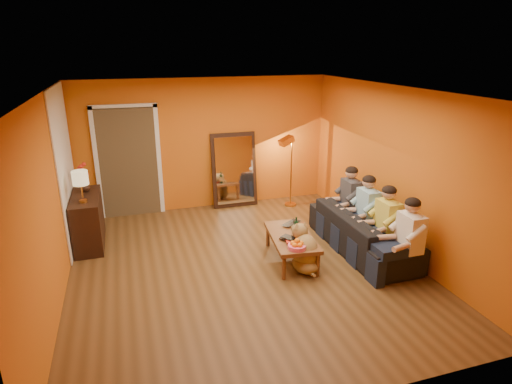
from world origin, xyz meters
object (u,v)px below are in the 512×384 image
object	(u,v)px
laptop	(294,224)
wine_bottle	(296,227)
person_mid_right	(367,211)
person_far_right	(351,200)
person_mid_left	(387,224)
coffee_table	(291,248)
vase	(85,187)
dog	(305,248)
person_far_left	(409,239)
tumbler	(296,229)
mirror_frame	(234,170)
floor_lamp	(291,172)
table_lamp	(81,187)
sofa	(362,231)
sideboard	(88,220)

from	to	relation	value
laptop	wine_bottle	bearing A→B (deg)	-141.62
person_mid_right	person_far_right	distance (m)	0.55
person_mid_left	laptop	distance (m)	1.44
wine_bottle	coffee_table	bearing A→B (deg)	135.00
coffee_table	person_far_right	size ratio (longest dim) A/B	1.00
person_mid_left	vase	xyz separation A→B (m)	(-4.37, 2.24, 0.33)
dog	person_far_left	size ratio (longest dim) A/B	0.59
person_mid_left	tumbler	bearing A→B (deg)	155.60
person_mid_left	mirror_frame	bearing A→B (deg)	117.23
floor_lamp	wine_bottle	world-z (taller)	floor_lamp
tumbler	vase	xyz separation A→B (m)	(-3.12, 1.67, 0.47)
coffee_table	person_mid_left	world-z (taller)	person_mid_left
wine_bottle	laptop	bearing A→B (deg)	72.00
mirror_frame	floor_lamp	xyz separation A→B (m)	(1.10, -0.38, -0.04)
table_lamp	dog	xyz separation A→B (m)	(3.08, -1.60, -0.74)
mirror_frame	wine_bottle	xyz separation A→B (m)	(0.26, -2.67, -0.18)
floor_lamp	person_mid_left	distance (m)	2.73
mirror_frame	person_far_right	world-z (taller)	mirror_frame
tumbler	laptop	size ratio (longest dim) A/B	0.25
person_mid_left	person_far_right	size ratio (longest dim) A/B	1.00
dog	person_mid_left	size ratio (longest dim) A/B	0.59
mirror_frame	tumbler	size ratio (longest dim) A/B	16.57
sofa	person_far_left	world-z (taller)	person_far_left
coffee_table	floor_lamp	size ratio (longest dim) A/B	0.85
mirror_frame	sideboard	world-z (taller)	mirror_frame
sideboard	person_mid_left	xyz separation A→B (m)	(4.37, -1.99, 0.18)
sofa	dog	size ratio (longest dim) A/B	3.07
sofa	vase	world-z (taller)	vase
person_far_left	vase	distance (m)	5.19
person_far_right	dog	bearing A→B (deg)	-142.03
person_mid_right	person_far_right	bearing A→B (deg)	90.00
sideboard	table_lamp	size ratio (longest dim) A/B	2.31
dog	person_mid_left	bearing A→B (deg)	-16.24
person_mid_left	wine_bottle	world-z (taller)	person_mid_left
sideboard	person_mid_right	world-z (taller)	person_mid_right
mirror_frame	person_mid_right	xyz separation A→B (m)	(1.58, -2.52, -0.15)
mirror_frame	person_mid_left	xyz separation A→B (m)	(1.58, -3.07, -0.15)
person_mid_right	person_far_right	xyz separation A→B (m)	(0.00, 0.55, 0.00)
dog	wine_bottle	size ratio (longest dim) A/B	2.34
wine_bottle	tumbler	distance (m)	0.22
tumbler	vase	world-z (taller)	vase
wine_bottle	dog	bearing A→B (deg)	-85.13
person_far_left	person_mid_left	distance (m)	0.55
laptop	mirror_frame	bearing A→B (deg)	66.22
coffee_table	wine_bottle	distance (m)	0.37
sofa	wine_bottle	world-z (taller)	wine_bottle
coffee_table	wine_bottle	bearing A→B (deg)	-37.98
table_lamp	dog	world-z (taller)	table_lamp
person_mid_right	wine_bottle	bearing A→B (deg)	-173.28
sofa	wine_bottle	bearing A→B (deg)	92.66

